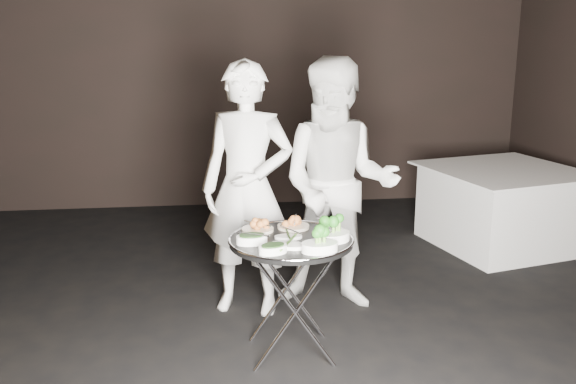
{
  "coord_description": "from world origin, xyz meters",
  "views": [
    {
      "loc": [
        -0.39,
        -3.37,
        1.86
      ],
      "look_at": [
        0.05,
        0.21,
        0.95
      ],
      "focal_mm": 40.0,
      "sensor_mm": 36.0,
      "label": 1
    }
  ],
  "objects": [
    {
      "name": "waiter_left",
      "position": [
        -0.16,
        0.73,
        0.85
      ],
      "size": [
        0.71,
        0.58,
        1.69
      ],
      "primitive_type": "imported",
      "rotation": [
        0.0,
        0.0,
        -0.31
      ],
      "color": "silver",
      "rests_on": "floor"
    },
    {
      "name": "wall_back",
      "position": [
        0.0,
        3.52,
        1.5
      ],
      "size": [
        6.0,
        0.05,
        3.0
      ],
      "primitive_type": "cube",
      "color": "black",
      "rests_on": "floor"
    },
    {
      "name": "waiter_right",
      "position": [
        0.45,
        0.73,
        0.85
      ],
      "size": [
        0.97,
        0.85,
        1.7
      ],
      "primitive_type": "imported",
      "rotation": [
        0.0,
        0.0,
        -0.28
      ],
      "color": "silver",
      "rests_on": "floor"
    },
    {
      "name": "asparagus_plate_b",
      "position": [
        0.02,
        -0.08,
        0.73
      ],
      "size": [
        0.23,
        0.18,
        0.04
      ],
      "rotation": [
        0.0,
        0.0,
        -0.42
      ],
      "color": "white",
      "rests_on": "serving_tray"
    },
    {
      "name": "spinach_bowl_b",
      "position": [
        -0.08,
        -0.16,
        0.74
      ],
      "size": [
        0.19,
        0.15,
        0.07
      ],
      "rotation": [
        0.0,
        0.0,
        0.34
      ],
      "color": "white",
      "rests_on": "serving_tray"
    },
    {
      "name": "floor",
      "position": [
        0.0,
        0.0,
        -0.03
      ],
      "size": [
        6.0,
        7.0,
        0.05
      ],
      "primitive_type": "cube",
      "color": "black",
      "rests_on": "ground"
    },
    {
      "name": "tray_stand",
      "position": [
        0.05,
        0.06,
        0.39
      ],
      "size": [
        0.47,
        0.4,
        0.69
      ],
      "rotation": [
        0.0,
        0.0,
        -0.12
      ],
      "color": "silver",
      "rests_on": "floor"
    },
    {
      "name": "broccoli_bowl_b",
      "position": [
        0.17,
        -0.16,
        0.75
      ],
      "size": [
        0.22,
        0.17,
        0.08
      ],
      "rotation": [
        0.0,
        0.0,
        0.15
      ],
      "color": "white",
      "rests_on": "serving_tray"
    },
    {
      "name": "dining_table",
      "position": [
        2.15,
        1.8,
        0.35
      ],
      "size": [
        1.22,
        1.22,
        0.69
      ],
      "rotation": [
        0.0,
        0.0,
        0.25
      ],
      "color": "silver",
      "rests_on": "floor"
    },
    {
      "name": "asparagus_plate_a",
      "position": [
        0.03,
        0.08,
        0.73
      ],
      "size": [
        0.16,
        0.09,
        0.03
      ],
      "rotation": [
        0.0,
        0.0,
        -0.0
      ],
      "color": "white",
      "rests_on": "serving_tray"
    },
    {
      "name": "serving_utensils",
      "position": [
        0.07,
        0.13,
        0.76
      ],
      "size": [
        0.59,
        0.45,
        0.01
      ],
      "color": "silver",
      "rests_on": "serving_tray"
    },
    {
      "name": "broccoli_bowl_a",
      "position": [
        0.28,
        -0.0,
        0.75
      ],
      "size": [
        0.24,
        0.21,
        0.08
      ],
      "rotation": [
        0.0,
        0.0,
        0.42
      ],
      "color": "white",
      "rests_on": "serving_tray"
    },
    {
      "name": "potato_plate_b",
      "position": [
        0.09,
        0.27,
        0.74
      ],
      "size": [
        0.2,
        0.2,
        0.07
      ],
      "rotation": [
        0.0,
        0.0,
        0.39
      ],
      "color": "beige",
      "rests_on": "serving_tray"
    },
    {
      "name": "potato_plate_a",
      "position": [
        -0.13,
        0.24,
        0.74
      ],
      "size": [
        0.19,
        0.19,
        0.07
      ],
      "rotation": [
        0.0,
        0.0,
        -0.24
      ],
      "color": "beige",
      "rests_on": "serving_tray"
    },
    {
      "name": "serving_tray",
      "position": [
        0.05,
        0.06,
        0.7
      ],
      "size": [
        0.72,
        0.72,
        0.04
      ],
      "color": "black",
      "rests_on": "tray_stand"
    },
    {
      "name": "spinach_bowl_a",
      "position": [
        -0.18,
        0.01,
        0.74
      ],
      "size": [
        0.18,
        0.13,
        0.07
      ],
      "rotation": [
        0.0,
        0.0,
        0.09
      ],
      "color": "white",
      "rests_on": "serving_tray"
    },
    {
      "name": "greens_bowl",
      "position": [
        0.29,
        0.2,
        0.74
      ],
      "size": [
        0.11,
        0.11,
        0.06
      ],
      "rotation": [
        0.0,
        0.0,
        -0.06
      ],
      "color": "white",
      "rests_on": "serving_tray"
    }
  ]
}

